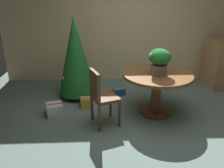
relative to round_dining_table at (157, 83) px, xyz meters
The scene contains 10 objects.
ground_plane 0.73m from the round_dining_table, 121.57° to the right, with size 6.60×6.60×0.00m, color slate.
back_wall_panel 1.97m from the round_dining_table, 97.40° to the left, with size 6.00×0.10×2.60m, color beige.
round_dining_table is the anchor object (origin of this frame).
flower_vase 0.42m from the round_dining_table, 88.82° to the right, with size 0.36×0.36×0.44m.
wooden_chair_left_near 1.03m from the round_dining_table, 160.00° to the right, with size 0.50×0.52×0.93m.
holiday_tree 1.68m from the round_dining_table, 151.96° to the left, with size 0.75×0.75×1.63m.
gift_box_blue 1.13m from the round_dining_table, 126.27° to the left, with size 0.29×0.25×0.14m.
gift_box_gold 1.37m from the round_dining_table, 167.48° to the left, with size 0.24×0.22×0.19m.
gift_box_cream 1.86m from the round_dining_table, behind, with size 0.34×0.34×0.20m.
wooden_cabinet 2.13m from the round_dining_table, 35.74° to the left, with size 0.53×0.75×1.09m.
Camera 1 is at (-0.72, -3.31, 2.03)m, focal length 37.28 mm.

